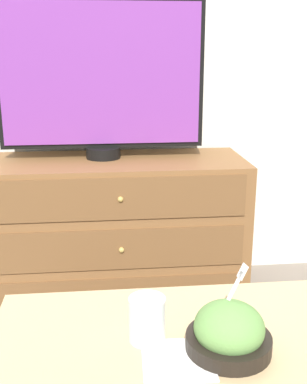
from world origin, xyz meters
The scene contains 8 objects.
ground_plane centered at (0.00, 0.00, 0.00)m, with size 12.00×12.00×0.00m, color #70665B.
wall_back centered at (0.00, 0.03, 1.30)m, with size 12.00×0.05×2.60m.
dresser centered at (0.10, -0.26, 0.34)m, with size 1.16×0.48×0.69m.
tv centered at (0.04, -0.21, 1.05)m, with size 0.92×0.16×0.70m.
coffee_table centered at (0.25, -1.39, 0.42)m, with size 1.00×0.51×0.49m.
takeout_bowl centered at (0.32, -1.46, 0.54)m, with size 0.20×0.20×0.20m.
drink_cup centered at (0.14, -1.39, 0.54)m, with size 0.09×0.09×0.11m.
napkin centered at (0.20, -1.48, 0.49)m, with size 0.17×0.17×0.00m.
Camera 1 is at (0.05, -2.41, 1.17)m, focal length 45.00 mm.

